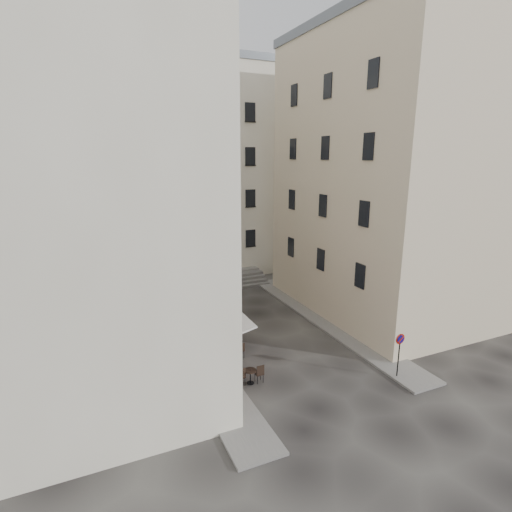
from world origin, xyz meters
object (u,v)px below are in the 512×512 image
no_parking_sign (400,347)px  pedestrian (215,329)px  bistro_table_b (233,351)px  bistro_table_a (250,375)px

no_parking_sign → pedestrian: no_parking_sign is taller
pedestrian → bistro_table_b: bearing=72.0°
bistro_table_b → bistro_table_a: bearing=-92.5°
no_parking_sign → bistro_table_b: bearing=141.8°
no_parking_sign → bistro_table_a: 7.28m
no_parking_sign → bistro_table_b: size_ratio=1.94×
bistro_table_a → pedestrian: bearing=91.3°
bistro_table_b → pedestrian: (-0.23, 2.35, 0.36)m
pedestrian → bistro_table_a: bearing=67.8°
no_parking_sign → pedestrian: 10.13m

